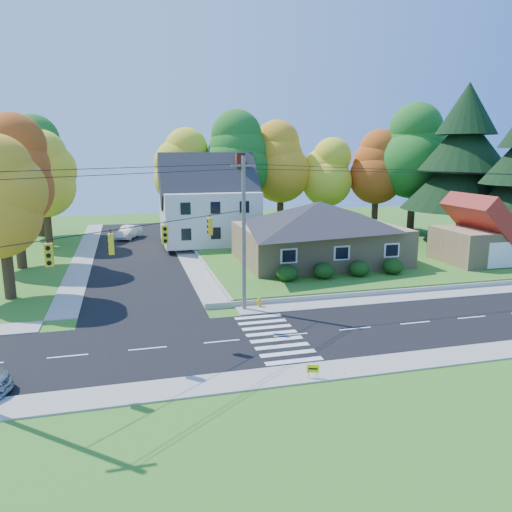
{
  "coord_description": "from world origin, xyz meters",
  "views": [
    {
      "loc": [
        -8.73,
        -25.5,
        10.27
      ],
      "look_at": [
        0.04,
        8.0,
        2.98
      ],
      "focal_mm": 35.0,
      "sensor_mm": 36.0,
      "label": 1
    }
  ],
  "objects": [
    {
      "name": "ground",
      "position": [
        0.0,
        0.0,
        0.0
      ],
      "size": [
        120.0,
        120.0,
        0.0
      ],
      "primitive_type": "plane",
      "color": "#3D7923"
    },
    {
      "name": "road_main",
      "position": [
        0.0,
        0.0,
        0.01
      ],
      "size": [
        90.0,
        8.0,
        0.02
      ],
      "primitive_type": "cube",
      "color": "black",
      "rests_on": "ground"
    },
    {
      "name": "road_cross",
      "position": [
        -8.0,
        26.0,
        0.01
      ],
      "size": [
        8.0,
        44.0,
        0.02
      ],
      "primitive_type": "cube",
      "color": "black",
      "rests_on": "ground"
    },
    {
      "name": "sidewalk_north",
      "position": [
        0.0,
        5.0,
        0.04
      ],
      "size": [
        90.0,
        2.0,
        0.08
      ],
      "primitive_type": "cube",
      "color": "#9C9A90",
      "rests_on": "ground"
    },
    {
      "name": "sidewalk_south",
      "position": [
        0.0,
        -5.0,
        0.04
      ],
      "size": [
        90.0,
        2.0,
        0.08
      ],
      "primitive_type": "cube",
      "color": "#9C9A90",
      "rests_on": "ground"
    },
    {
      "name": "lawn",
      "position": [
        13.0,
        21.0,
        0.25
      ],
      "size": [
        30.0,
        30.0,
        0.5
      ],
      "primitive_type": "cube",
      "color": "#3D7923",
      "rests_on": "ground"
    },
    {
      "name": "ranch_house",
      "position": [
        8.0,
        16.0,
        3.27
      ],
      "size": [
        14.6,
        10.6,
        5.4
      ],
      "color": "tan",
      "rests_on": "lawn"
    },
    {
      "name": "colonial_house",
      "position": [
        0.04,
        28.0,
        4.58
      ],
      "size": [
        10.4,
        8.4,
        9.6
      ],
      "color": "silver",
      "rests_on": "lawn"
    },
    {
      "name": "garage",
      "position": [
        22.0,
        11.99,
        2.84
      ],
      "size": [
        7.3,
        6.3,
        4.6
      ],
      "color": "tan",
      "rests_on": "lawn"
    },
    {
      "name": "hedge_row",
      "position": [
        7.5,
        9.8,
        1.14
      ],
      "size": [
        10.7,
        1.7,
        1.27
      ],
      "color": "#163A10",
      "rests_on": "lawn"
    },
    {
      "name": "traffic_infrastructure",
      "position": [
        -0.15,
        1.35,
        5.15
      ],
      "size": [
        38.1,
        10.66,
        10.0
      ],
      "color": "#666059",
      "rests_on": "ground"
    },
    {
      "name": "tree_lot_0",
      "position": [
        -2.0,
        34.0,
        8.31
      ],
      "size": [
        6.72,
        6.72,
        12.51
      ],
      "color": "#3F2A19",
      "rests_on": "lawn"
    },
    {
      "name": "tree_lot_1",
      "position": [
        4.0,
        33.0,
        9.61
      ],
      "size": [
        7.84,
        7.84,
        14.6
      ],
      "color": "#3F2A19",
      "rests_on": "lawn"
    },
    {
      "name": "tree_lot_2",
      "position": [
        10.0,
        34.0,
        8.96
      ],
      "size": [
        7.28,
        7.28,
        13.56
      ],
      "color": "#3F2A19",
      "rests_on": "lawn"
    },
    {
      "name": "tree_lot_3",
      "position": [
        16.0,
        33.0,
        7.65
      ],
      "size": [
        6.16,
        6.16,
        11.47
      ],
      "color": "#3F2A19",
      "rests_on": "lawn"
    },
    {
      "name": "tree_lot_4",
      "position": [
        22.0,
        32.0,
        8.31
      ],
      "size": [
        6.72,
        6.72,
        12.51
      ],
      "color": "#3F2A19",
      "rests_on": "lawn"
    },
    {
      "name": "tree_lot_5",
      "position": [
        26.0,
        30.0,
        10.27
      ],
      "size": [
        8.4,
        8.4,
        15.64
      ],
      "color": "#3F2A19",
      "rests_on": "lawn"
    },
    {
      "name": "conifer_east_a",
      "position": [
        27.0,
        22.0,
        9.39
      ],
      "size": [
        12.8,
        12.8,
        16.96
      ],
      "color": "#3F2A19",
      "rests_on": "lawn"
    },
    {
      "name": "tree_west_0",
      "position": [
        -17.0,
        12.0,
        7.15
      ],
      "size": [
        6.16,
        6.16,
        11.47
      ],
      "color": "#3F2A19",
      "rests_on": "ground"
    },
    {
      "name": "tree_west_1",
      "position": [
        -18.0,
        22.0,
        8.46
      ],
      "size": [
        7.28,
        7.28,
        13.56
      ],
      "color": "#3F2A19",
      "rests_on": "ground"
    },
    {
      "name": "tree_west_2",
      "position": [
        -17.0,
        32.0,
        7.81
      ],
      "size": [
        6.72,
        6.72,
        12.51
      ],
      "color": "#3F2A19",
      "rests_on": "ground"
    },
    {
      "name": "tree_west_3",
      "position": [
        -19.0,
        40.0,
        9.11
      ],
      "size": [
        7.84,
        7.84,
        14.6
      ],
      "color": "#3F2A19",
      "rests_on": "ground"
    },
    {
      "name": "white_car",
      "position": [
        -8.56,
        35.42,
        0.79
      ],
      "size": [
        3.39,
        4.94,
        1.54
      ],
      "primitive_type": "imported",
      "rotation": [
        0.0,
        0.0,
        -0.42
      ],
      "color": "silver",
      "rests_on": "road_cross"
    },
    {
      "name": "fire_hydrant",
      "position": [
        -0.41,
        5.43,
        0.33
      ],
      "size": [
        0.4,
        0.31,
        0.69
      ],
      "color": "#DFA009",
      "rests_on": "ground"
    },
    {
      "name": "yard_sign",
      "position": [
        -0.82,
        -5.59,
        0.5
      ],
      "size": [
        0.54,
        0.23,
        0.7
      ],
      "color": "black",
      "rests_on": "ground"
    }
  ]
}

